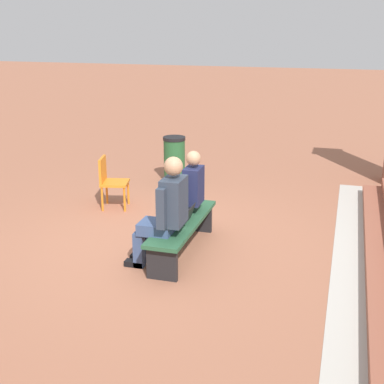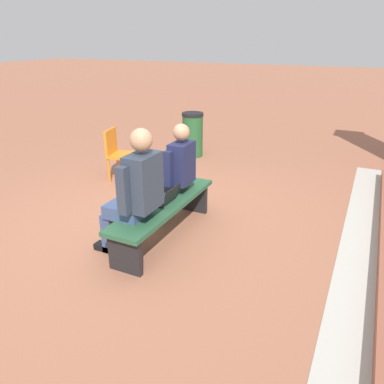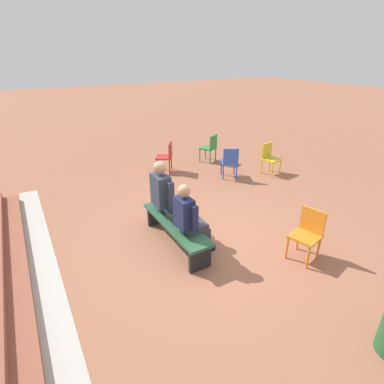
% 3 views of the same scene
% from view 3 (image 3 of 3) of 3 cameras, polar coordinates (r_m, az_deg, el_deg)
% --- Properties ---
extents(ground_plane, '(60.00, 60.00, 0.00)m').
position_cam_3_polar(ground_plane, '(5.43, 1.47, -9.51)').
color(ground_plane, '#9E6047').
extents(concrete_strip, '(7.54, 0.40, 0.01)m').
position_cam_3_polar(concrete_strip, '(5.01, -25.75, -15.80)').
color(concrete_strip, '#B7B2A8').
rests_on(concrete_strip, ground).
extents(bench, '(1.80, 0.44, 0.45)m').
position_cam_3_polar(bench, '(5.20, -3.13, -6.59)').
color(bench, '#285638').
rests_on(bench, ground).
extents(person_student, '(0.51, 0.65, 1.29)m').
position_cam_3_polar(person_student, '(4.77, -0.43, -4.94)').
color(person_student, '#383842').
rests_on(person_student, ground).
extents(person_adult, '(0.58, 0.74, 1.41)m').
position_cam_3_polar(person_adult, '(5.41, -4.84, -0.62)').
color(person_adult, '#384C75').
rests_on(person_adult, ground).
extents(laptop, '(0.32, 0.29, 0.21)m').
position_cam_3_polar(laptop, '(5.12, -3.30, -5.23)').
color(laptop, black).
rests_on(laptop, bench).
extents(plastic_chair_far_left, '(0.57, 0.57, 0.84)m').
position_cam_3_polar(plastic_chair_far_left, '(8.04, 7.22, 5.93)').
color(plastic_chair_far_left, '#2D56B7').
rests_on(plastic_chair_far_left, ground).
extents(plastic_chair_mid_courtyard, '(0.48, 0.48, 0.84)m').
position_cam_3_polar(plastic_chair_mid_courtyard, '(8.58, 14.58, 6.55)').
color(plastic_chair_mid_courtyard, gold).
rests_on(plastic_chair_mid_courtyard, ground).
extents(plastic_chair_near_bench_left, '(0.57, 0.57, 0.84)m').
position_cam_3_polar(plastic_chair_near_bench_left, '(9.27, 3.48, 8.65)').
color(plastic_chair_near_bench_left, '#2D893D').
rests_on(plastic_chair_near_bench_left, ground).
extents(plastic_chair_near_bench_right, '(0.59, 0.59, 0.84)m').
position_cam_3_polar(plastic_chair_near_bench_right, '(8.46, -4.87, 7.01)').
color(plastic_chair_near_bench_right, red).
rests_on(plastic_chair_near_bench_right, ground).
extents(plastic_chair_far_right, '(0.51, 0.51, 0.84)m').
position_cam_3_polar(plastic_chair_far_right, '(5.17, 21.20, -7.02)').
color(plastic_chair_far_right, orange).
rests_on(plastic_chair_far_right, ground).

